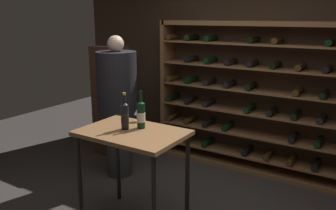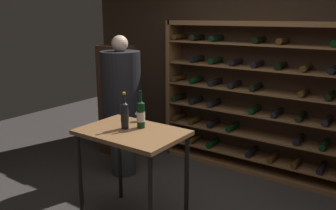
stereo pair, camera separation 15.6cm
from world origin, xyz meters
The scene contains 8 objects.
back_wall centered at (0.00, 1.91, 1.33)m, with size 5.54×0.10×2.66m, color #3D2B1E.
wine_rack centered at (0.24, 1.70, 0.98)m, with size 2.92×0.32×1.98m.
tasting_table centered at (-0.41, -0.16, 0.86)m, with size 0.99×0.68×0.98m.
person_bystander_red_print centered at (-1.27, 0.64, 0.99)m, with size 0.50×0.50×1.82m.
display_cabinet centered at (-1.86, 1.17, 0.81)m, with size 0.44×0.36×1.63m, color #4C2D1E.
wine_bottle_red_label centered at (-0.51, -0.15, 1.12)m, with size 0.08×0.08×0.36m.
wine_bottle_black_capsule centered at (-0.39, -0.04, 1.12)m, with size 0.08×0.08×0.37m.
wine_glass_stemmed_center centered at (-0.55, 0.12, 1.09)m, with size 0.08×0.08×0.15m.
Camera 2 is at (1.70, -2.56, 2.04)m, focal length 37.46 mm.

